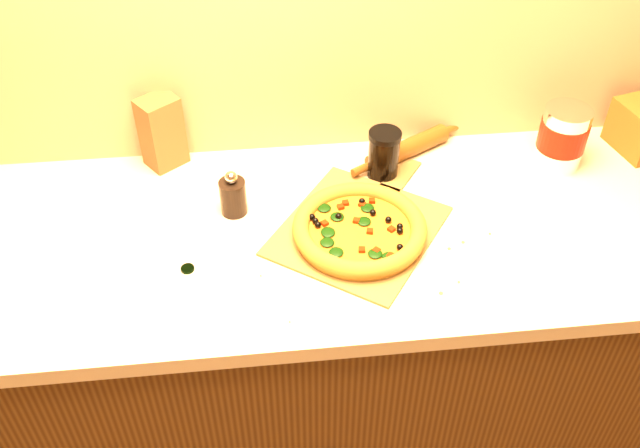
{
  "coord_description": "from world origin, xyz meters",
  "views": [
    {
      "loc": [
        -0.06,
        0.23,
        2.0
      ],
      "look_at": [
        0.06,
        1.38,
        0.96
      ],
      "focal_mm": 40.0,
      "sensor_mm": 36.0,
      "label": 1
    }
  ],
  "objects_px": {
    "rolling_pin": "(408,148)",
    "coffee_canister": "(562,136)",
    "pizza": "(360,229)",
    "pizza_peel": "(361,227)",
    "dark_jar": "(384,154)",
    "pepper_grinder": "(233,196)"
  },
  "relations": [
    {
      "from": "coffee_canister",
      "to": "dark_jar",
      "type": "distance_m",
      "value": 0.45
    },
    {
      "from": "coffee_canister",
      "to": "dark_jar",
      "type": "xyz_separation_m",
      "value": [
        -0.45,
        -0.0,
        -0.02
      ]
    },
    {
      "from": "pizza_peel",
      "to": "dark_jar",
      "type": "distance_m",
      "value": 0.21
    },
    {
      "from": "rolling_pin",
      "to": "coffee_canister",
      "type": "distance_m",
      "value": 0.38
    },
    {
      "from": "pizza",
      "to": "pepper_grinder",
      "type": "relative_size",
      "value": 2.59
    },
    {
      "from": "pepper_grinder",
      "to": "coffee_canister",
      "type": "height_order",
      "value": "coffee_canister"
    },
    {
      "from": "pizza_peel",
      "to": "rolling_pin",
      "type": "relative_size",
      "value": 1.58
    },
    {
      "from": "rolling_pin",
      "to": "dark_jar",
      "type": "distance_m",
      "value": 0.11
    },
    {
      "from": "pizza",
      "to": "rolling_pin",
      "type": "relative_size",
      "value": 0.95
    },
    {
      "from": "pepper_grinder",
      "to": "dark_jar",
      "type": "height_order",
      "value": "dark_jar"
    },
    {
      "from": "pizza_peel",
      "to": "coffee_canister",
      "type": "xyz_separation_m",
      "value": [
        0.53,
        0.19,
        0.08
      ]
    },
    {
      "from": "coffee_canister",
      "to": "pizza",
      "type": "bearing_deg",
      "value": -157.67
    },
    {
      "from": "pizza_peel",
      "to": "coffee_canister",
      "type": "height_order",
      "value": "coffee_canister"
    },
    {
      "from": "rolling_pin",
      "to": "coffee_canister",
      "type": "bearing_deg",
      "value": -10.8
    },
    {
      "from": "pizza",
      "to": "rolling_pin",
      "type": "bearing_deg",
      "value": 60.05
    },
    {
      "from": "dark_jar",
      "to": "rolling_pin",
      "type": "bearing_deg",
      "value": 42.77
    },
    {
      "from": "pizza_peel",
      "to": "pepper_grinder",
      "type": "relative_size",
      "value": 4.31
    },
    {
      "from": "pepper_grinder",
      "to": "rolling_pin",
      "type": "height_order",
      "value": "pepper_grinder"
    },
    {
      "from": "pizza",
      "to": "pizza_peel",
      "type": "bearing_deg",
      "value": 75.36
    },
    {
      "from": "pizza_peel",
      "to": "coffee_canister",
      "type": "bearing_deg",
      "value": 54.93
    },
    {
      "from": "rolling_pin",
      "to": "pepper_grinder",
      "type": "bearing_deg",
      "value": -159.13
    },
    {
      "from": "pizza",
      "to": "coffee_canister",
      "type": "distance_m",
      "value": 0.58
    }
  ]
}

